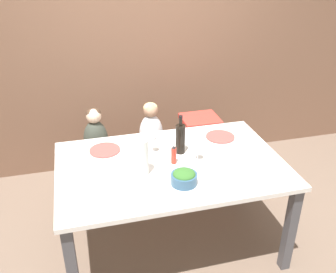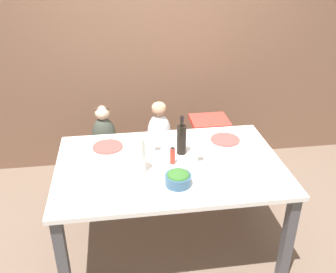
{
  "view_description": "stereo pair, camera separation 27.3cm",
  "coord_description": "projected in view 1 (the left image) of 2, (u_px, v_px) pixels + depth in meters",
  "views": [
    {
      "loc": [
        -0.61,
        -2.27,
        2.21
      ],
      "look_at": [
        0.0,
        0.08,
        0.94
      ],
      "focal_mm": 40.0,
      "sensor_mm": 36.0,
      "label": 1
    },
    {
      "loc": [
        -0.34,
        -2.32,
        2.21
      ],
      "look_at": [
        0.0,
        0.08,
        0.94
      ],
      "focal_mm": 40.0,
      "sensor_mm": 36.0,
      "label": 2
    }
  ],
  "objects": [
    {
      "name": "dinner_plate_back_right",
      "position": [
        220.0,
        137.0,
        3.11
      ],
      "size": [
        0.24,
        0.24,
        0.01
      ],
      "color": "#D14C47",
      "rests_on": "dining_table"
    },
    {
      "name": "person_child_center",
      "position": [
        151.0,
        129.0,
        3.44
      ],
      "size": [
        0.22,
        0.2,
        0.48
      ],
      "color": "silver",
      "rests_on": "chair_far_center"
    },
    {
      "name": "ground_plane",
      "position": [
        170.0,
        241.0,
        3.11
      ],
      "size": [
        14.0,
        14.0,
        0.0
      ],
      "primitive_type": "plane",
      "color": "#705B4C"
    },
    {
      "name": "wine_glass_near",
      "position": [
        198.0,
        145.0,
        2.73
      ],
      "size": [
        0.06,
        0.06,
        0.18
      ],
      "color": "white",
      "rests_on": "dining_table"
    },
    {
      "name": "dining_table",
      "position": [
        171.0,
        173.0,
        2.79
      ],
      "size": [
        1.66,
        1.07,
        0.76
      ],
      "color": "white",
      "rests_on": "ground_plane"
    },
    {
      "name": "wine_glass_far",
      "position": [
        152.0,
        137.0,
        2.83
      ],
      "size": [
        0.06,
        0.06,
        0.18
      ],
      "color": "white",
      "rests_on": "dining_table"
    },
    {
      "name": "dinner_plate_front_left",
      "position": [
        106.0,
        192.0,
        2.42
      ],
      "size": [
        0.24,
        0.24,
        0.01
      ],
      "color": "silver",
      "rests_on": "dining_table"
    },
    {
      "name": "salad_bowl_large",
      "position": [
        184.0,
        177.0,
        2.5
      ],
      "size": [
        0.18,
        0.18,
        0.1
      ],
      "color": "#335675",
      "rests_on": "dining_table"
    },
    {
      "name": "condiment_bottle_hot_sauce",
      "position": [
        174.0,
        155.0,
        2.72
      ],
      "size": [
        0.04,
        0.04,
        0.15
      ],
      "color": "red",
      "rests_on": "dining_table"
    },
    {
      "name": "chair_far_center",
      "position": [
        152.0,
        157.0,
        3.58
      ],
      "size": [
        0.41,
        0.36,
        0.45
      ],
      "color": "silver",
      "rests_on": "ground_plane"
    },
    {
      "name": "paper_towel_roll",
      "position": [
        140.0,
        157.0,
        2.56
      ],
      "size": [
        0.11,
        0.11,
        0.27
      ],
      "color": "white",
      "rests_on": "dining_table"
    },
    {
      "name": "person_child_left",
      "position": [
        96.0,
        135.0,
        3.32
      ],
      "size": [
        0.22,
        0.2,
        0.48
      ],
      "color": "#3D4238",
      "rests_on": "chair_far_left"
    },
    {
      "name": "wall_back",
      "position": [
        134.0,
        40.0,
        3.68
      ],
      "size": [
        10.0,
        0.06,
        2.7
      ],
      "color": "brown",
      "rests_on": "ground_plane"
    },
    {
      "name": "chair_right_highchair",
      "position": [
        200.0,
        134.0,
        3.59
      ],
      "size": [
        0.35,
        0.31,
        0.74
      ],
      "color": "silver",
      "rests_on": "ground_plane"
    },
    {
      "name": "dinner_plate_back_left",
      "position": [
        105.0,
        150.0,
        2.91
      ],
      "size": [
        0.24,
        0.24,
        0.01
      ],
      "color": "#D14C47",
      "rests_on": "dining_table"
    },
    {
      "name": "wine_bottle",
      "position": [
        180.0,
        138.0,
        2.83
      ],
      "size": [
        0.07,
        0.07,
        0.31
      ],
      "color": "black",
      "rests_on": "dining_table"
    },
    {
      "name": "chair_far_left",
      "position": [
        99.0,
        164.0,
        3.46
      ],
      "size": [
        0.41,
        0.36,
        0.45
      ],
      "color": "silver",
      "rests_on": "ground_plane"
    }
  ]
}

